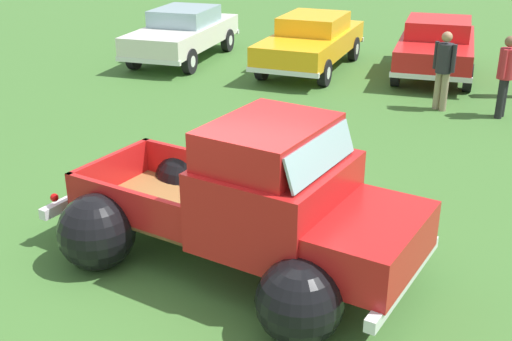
% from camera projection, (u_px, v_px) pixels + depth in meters
% --- Properties ---
extents(ground_plane, '(80.00, 80.00, 0.00)m').
position_uv_depth(ground_plane, '(231.00, 260.00, 8.04)').
color(ground_plane, '#3D6B2D').
extents(vintage_pickup_truck, '(4.94, 3.57, 1.96)m').
position_uv_depth(vintage_pickup_truck, '(257.00, 213.00, 7.56)').
color(vintage_pickup_truck, black).
rests_on(vintage_pickup_truck, ground).
extents(show_car_0, '(1.83, 4.52, 1.43)m').
position_uv_depth(show_car_0, '(183.00, 32.00, 17.97)').
color(show_car_0, black).
rests_on(show_car_0, ground).
extents(show_car_1, '(2.12, 4.74, 1.43)m').
position_uv_depth(show_car_1, '(312.00, 40.00, 16.91)').
color(show_car_1, black).
rests_on(show_car_1, ground).
extents(show_car_2, '(1.91, 4.16, 1.43)m').
position_uv_depth(show_car_2, '(436.00, 45.00, 16.32)').
color(show_car_2, black).
rests_on(show_car_2, ground).
extents(spectator_0, '(0.50, 0.47, 1.69)m').
position_uv_depth(spectator_0, '(444.00, 66.00, 13.48)').
color(spectator_0, gray).
rests_on(spectator_0, ground).
extents(spectator_2, '(0.43, 0.53, 1.70)m').
position_uv_depth(spectator_2, '(506.00, 72.00, 13.00)').
color(spectator_2, black).
rests_on(spectator_2, ground).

